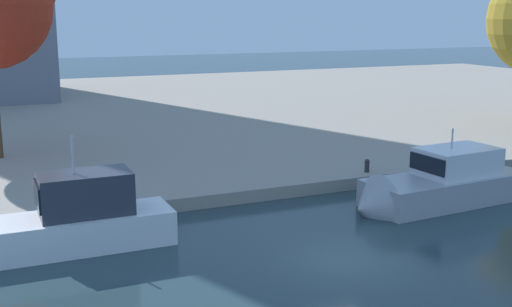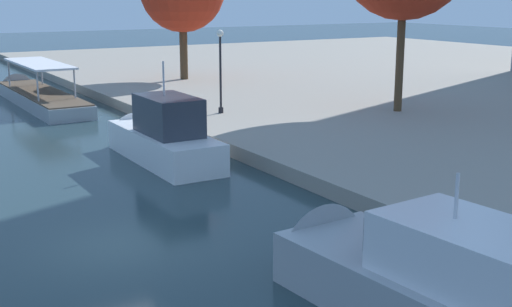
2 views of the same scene
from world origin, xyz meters
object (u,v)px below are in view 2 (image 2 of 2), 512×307
Objects in this scene: motor_yacht_1 at (160,140)px; lamp_post at (220,65)px; motor_yacht_2 at (420,289)px; tour_boat_0 at (37,99)px.

lamp_post is at bearing -45.98° from motor_yacht_1.
motor_yacht_2 is 2.05× the size of lamp_post.
motor_yacht_1 reaches higher than tour_boat_0.
motor_yacht_1 is (17.76, 0.89, 0.53)m from tour_boat_0.
motor_yacht_1 is at bearing -46.03° from lamp_post.
motor_yacht_2 is (16.09, -0.83, -0.16)m from motor_yacht_1.
motor_yacht_1 is 1.87× the size of lamp_post.
lamp_post is (12.10, 6.77, 2.83)m from tour_boat_0.
motor_yacht_2 reaches higher than tour_boat_0.
motor_yacht_1 reaches higher than motor_yacht_2.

